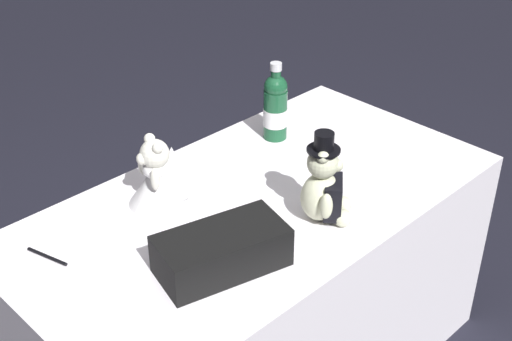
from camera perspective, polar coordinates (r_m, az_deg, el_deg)
name	(u,v)px	position (r m, az deg, el deg)	size (l,w,h in m)	color
reception_table	(256,291)	(2.33, 0.00, -9.68)	(1.51, 0.79, 0.72)	white
teddy_bear_groom	(325,188)	(1.98, 5.60, -1.40)	(0.15, 0.15, 0.28)	beige
teddy_bear_bride	(161,175)	(2.07, -7.66, -0.38)	(0.22, 0.18, 0.22)	white
champagne_bottle	(275,106)	(2.39, 1.58, 5.21)	(0.08, 0.08, 0.27)	#174A2C
signing_pen	(46,256)	(1.96, -16.63, -6.63)	(0.05, 0.14, 0.01)	black
gift_case_black	(222,251)	(1.82, -2.78, -6.49)	(0.36, 0.24, 0.11)	black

